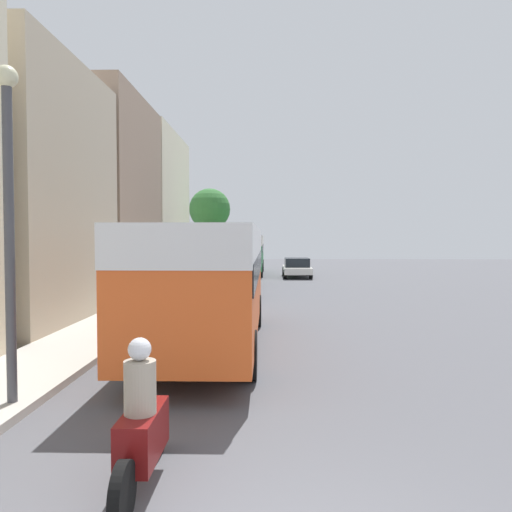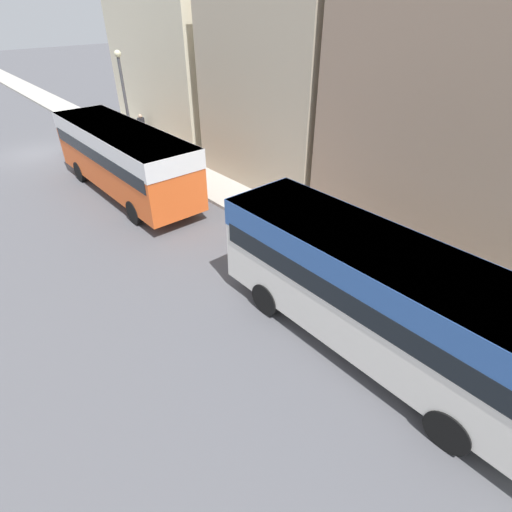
{
  "view_description": "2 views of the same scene",
  "coord_description": "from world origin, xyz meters",
  "px_view_note": "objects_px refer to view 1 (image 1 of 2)",
  "views": [
    {
      "loc": [
        -0.16,
        -3.88,
        2.85
      ],
      "look_at": [
        -0.77,
        21.16,
        1.89
      ],
      "focal_mm": 35.0,
      "sensor_mm": 36.0,
      "label": 1
    },
    {
      "loc": [
        5.29,
        26.29,
        7.98
      ],
      "look_at": [
        -1.31,
        18.63,
        1.35
      ],
      "focal_mm": 28.0,
      "sensor_mm": 36.0,
      "label": 2
    }
  ],
  "objects_px": {
    "bus_lead": "(209,270)",
    "bus_third_in_line": "(246,249)",
    "bus_following": "(233,253)",
    "motorcycle_behind_lead": "(142,428)",
    "car_crossing": "(297,267)"
  },
  "relations": [
    {
      "from": "bus_lead",
      "to": "bus_following",
      "type": "xyz_separation_m",
      "value": [
        -0.33,
        13.46,
        0.02
      ]
    },
    {
      "from": "bus_lead",
      "to": "bus_third_in_line",
      "type": "bearing_deg",
      "value": 90.34
    },
    {
      "from": "bus_third_in_line",
      "to": "car_crossing",
      "type": "distance_m",
      "value": 4.72
    },
    {
      "from": "bus_following",
      "to": "motorcycle_behind_lead",
      "type": "bearing_deg",
      "value": -88.82
    },
    {
      "from": "bus_following",
      "to": "bus_third_in_line",
      "type": "bearing_deg",
      "value": 89.08
    },
    {
      "from": "bus_following",
      "to": "bus_third_in_line",
      "type": "height_order",
      "value": "bus_following"
    },
    {
      "from": "motorcycle_behind_lead",
      "to": "bus_third_in_line",
      "type": "bearing_deg",
      "value": 90.42
    },
    {
      "from": "bus_third_in_line",
      "to": "motorcycle_behind_lead",
      "type": "xyz_separation_m",
      "value": [
        0.24,
        -32.28,
        -1.24
      ]
    },
    {
      "from": "bus_lead",
      "to": "bus_third_in_line",
      "type": "relative_size",
      "value": 1.02
    },
    {
      "from": "bus_third_in_line",
      "to": "car_crossing",
      "type": "xyz_separation_m",
      "value": [
        3.7,
        -2.69,
        -1.2
      ]
    },
    {
      "from": "bus_lead",
      "to": "bus_following",
      "type": "height_order",
      "value": "bus_following"
    },
    {
      "from": "bus_lead",
      "to": "bus_following",
      "type": "relative_size",
      "value": 1.07
    },
    {
      "from": "bus_lead",
      "to": "motorcycle_behind_lead",
      "type": "bearing_deg",
      "value": -89.28
    },
    {
      "from": "bus_following",
      "to": "car_crossing",
      "type": "xyz_separation_m",
      "value": [
        3.88,
        8.88,
        -1.29
      ]
    },
    {
      "from": "bus_third_in_line",
      "to": "car_crossing",
      "type": "height_order",
      "value": "bus_third_in_line"
    }
  ]
}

